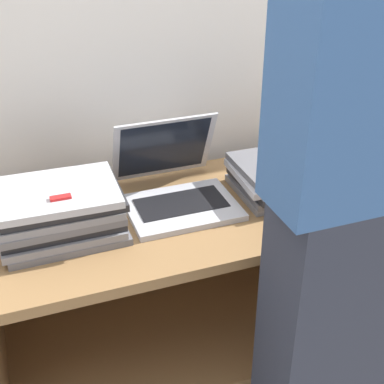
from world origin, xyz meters
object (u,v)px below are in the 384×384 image
object	(u,v)px
laptop_stack_left	(60,211)
person	(350,182)
laptop_stack_right	(288,176)
laptop_open	(176,187)

from	to	relation	value
laptop_stack_left	person	distance (m)	0.86
laptop_stack_left	laptop_stack_right	xyz separation A→B (m)	(0.79, 0.00, -0.02)
laptop_stack_right	person	bearing A→B (deg)	-106.29
laptop_stack_left	laptop_stack_right	size ratio (longest dim) A/B	0.96
laptop_open	person	xyz separation A→B (m)	(0.24, -0.59, 0.27)
laptop_stack_right	person	size ratio (longest dim) A/B	0.23
laptop_open	laptop_stack_right	size ratio (longest dim) A/B	1.00
laptop_open	laptop_stack_left	bearing A→B (deg)	-170.46
laptop_open	person	size ratio (longest dim) A/B	0.23
laptop_open	laptop_stack_right	world-z (taller)	laptop_open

